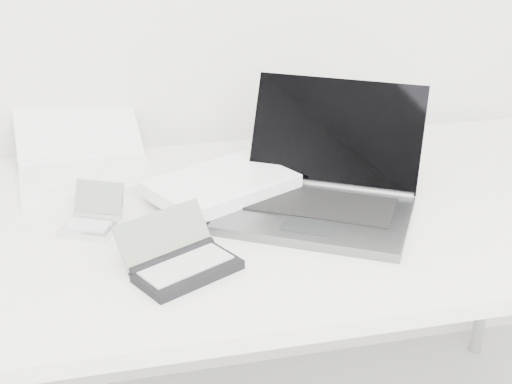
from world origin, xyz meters
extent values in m
cube|color=white|center=(0.00, 1.55, 0.71)|extent=(1.60, 0.80, 0.03)
cylinder|color=silver|center=(0.75, 1.90, 0.35)|extent=(0.04, 0.04, 0.70)
cube|color=#5C5F61|center=(0.08, 1.48, 0.74)|extent=(0.43, 0.39, 0.02)
cube|color=black|center=(0.10, 1.51, 0.75)|extent=(0.32, 0.26, 0.00)
cube|color=black|center=(0.17, 1.63, 0.85)|extent=(0.36, 0.27, 0.21)
cylinder|color=#5C5F61|center=(0.14, 1.59, 0.75)|extent=(0.31, 0.19, 0.02)
cube|color=#3A3C3F|center=(0.05, 1.43, 0.75)|extent=(0.11, 0.10, 0.00)
cube|color=white|center=(-0.08, 1.62, 0.76)|extent=(0.33, 0.29, 0.03)
cube|color=white|center=(-0.08, 1.62, 0.78)|extent=(0.32, 0.28, 0.00)
cube|color=white|center=(-0.34, 1.77, 0.74)|extent=(0.29, 0.21, 0.02)
cube|color=silver|center=(-0.34, 1.78, 0.75)|extent=(0.25, 0.13, 0.00)
cube|color=white|center=(-0.36, 1.94, 0.79)|extent=(0.29, 0.18, 0.09)
cylinder|color=white|center=(-0.35, 1.86, 0.75)|extent=(0.27, 0.05, 0.02)
cube|color=silver|center=(-0.34, 1.53, 0.74)|extent=(0.12, 0.11, 0.01)
cube|color=#B6B6BB|center=(-0.34, 1.53, 0.74)|extent=(0.09, 0.07, 0.00)
cube|color=gray|center=(-0.32, 1.58, 0.77)|extent=(0.10, 0.07, 0.06)
cylinder|color=silver|center=(-0.33, 1.57, 0.74)|extent=(0.09, 0.05, 0.01)
cube|color=black|center=(-0.19, 1.34, 0.74)|extent=(0.19, 0.16, 0.02)
cube|color=#ACACAC|center=(-0.19, 1.34, 0.75)|extent=(0.17, 0.13, 0.00)
cube|color=slate|center=(-0.22, 1.40, 0.78)|extent=(0.17, 0.12, 0.07)
cylinder|color=black|center=(-0.21, 1.38, 0.75)|extent=(0.16, 0.09, 0.02)
camera|label=1|loc=(-0.31, 0.32, 1.35)|focal=50.00mm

